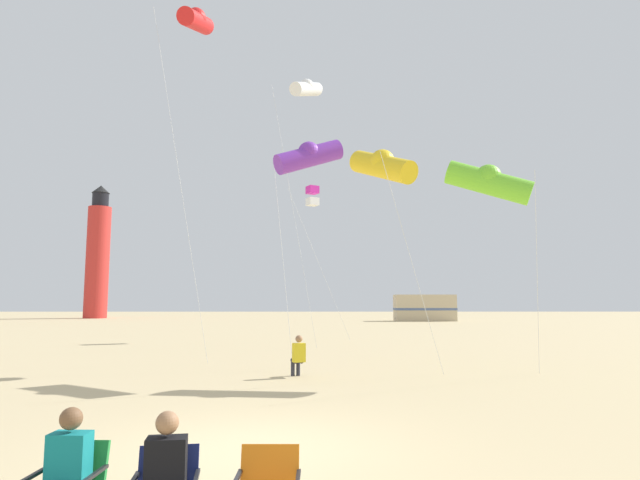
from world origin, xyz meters
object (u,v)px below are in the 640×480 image
kite_tube_gold (382,165)px  kite_tube_violet (309,156)px  spectator_green_chair (64,474)px  kite_flyer_standing (298,355)px  kite_tube_scarlet (196,20)px  kite_box_magenta (312,196)px  spectator_navy_chair (164,480)px  kite_tube_lime (488,181)px  rv_van_tan (425,308)px  lighthouse_distant (98,255)px  kite_tube_white (306,88)px

kite_tube_gold → kite_tube_violet: bearing=139.1°
kite_tube_violet → spectator_green_chair: bearing=-98.5°
kite_flyer_standing → kite_tube_scarlet: bearing=-65.7°
kite_box_magenta → spectator_navy_chair: bearing=-92.3°
spectator_navy_chair → kite_flyer_standing: bearing=77.8°
kite_tube_lime → rv_van_tan: kite_tube_lime is taller
kite_flyer_standing → kite_tube_lime: kite_tube_lime is taller
kite_flyer_standing → kite_tube_violet: (0.24, 2.62, 6.45)m
kite_flyer_standing → rv_van_tan: bearing=-124.1°
spectator_green_chair → kite_tube_lime: kite_tube_lime is taller
rv_van_tan → lighthouse_distant: bearing=165.6°
kite_tube_violet → kite_box_magenta: bearing=89.9°
kite_tube_scarlet → spectator_green_chair: bearing=-80.2°
kite_tube_violet → kite_tube_gold: bearing=-40.9°
kite_flyer_standing → kite_tube_lime: (5.51, -0.05, 4.95)m
kite_tube_scarlet → lighthouse_distant: bearing=116.0°
spectator_green_chair → spectator_navy_chair: size_ratio=1.00×
kite_tube_violet → kite_tube_lime: bearing=-26.9°
kite_flyer_standing → kite_tube_scarlet: (-4.24, 4.65, 12.49)m
kite_flyer_standing → kite_tube_white: 16.52m
kite_flyer_standing → kite_tube_lime: 7.41m
kite_flyer_standing → kite_tube_scarlet: 13.98m
kite_tube_violet → lighthouse_distant: lighthouse_distant is taller
spectator_green_chair → kite_flyer_standing: size_ratio=1.00×
kite_tube_lime → kite_tube_violet: bearing=153.1°
kite_tube_violet → rv_van_tan: kite_tube_violet is taller
kite_tube_scarlet → lighthouse_distant: (-22.87, 46.84, -5.26)m
spectator_navy_chair → lighthouse_distant: (-26.36, 61.93, 7.22)m
spectator_navy_chair → kite_tube_violet: 14.60m
kite_box_magenta → rv_van_tan: bearing=66.3°
spectator_navy_chair → kite_flyer_standing: size_ratio=1.00×
kite_tube_gold → rv_van_tan: (9.54, 41.38, -4.83)m
kite_tube_violet → kite_tube_scarlet: kite_tube_scarlet is taller
kite_tube_lime → lighthouse_distant: (-32.62, 51.54, 2.27)m
spectator_green_chair → kite_tube_gold: (4.19, 10.92, 5.60)m
kite_flyer_standing → kite_tube_gold: size_ratio=0.17×
kite_tube_lime → kite_tube_white: 14.39m
kite_flyer_standing → kite_tube_violet: 6.97m
kite_box_magenta → kite_tube_white: (-0.28, -4.19, 4.78)m
kite_tube_gold → lighthouse_distant: lighthouse_distant is taller
kite_tube_violet → lighthouse_distant: bearing=119.2°
spectator_navy_chair → kite_tube_violet: bearing=77.5°
spectator_green_chair → rv_van_tan: rv_van_tan is taller
kite_flyer_standing → kite_tube_scarlet: kite_tube_scarlet is taller
kite_box_magenta → lighthouse_distant: bearing=127.0°
spectator_green_chair → rv_van_tan: bearing=77.3°
spectator_green_chair → rv_van_tan: (13.73, 52.30, 0.78)m
lighthouse_distant → rv_van_tan: lighthouse_distant is taller
kite_tube_gold → kite_flyer_standing: bearing=-165.6°
kite_tube_lime → kite_tube_white: bearing=116.6°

